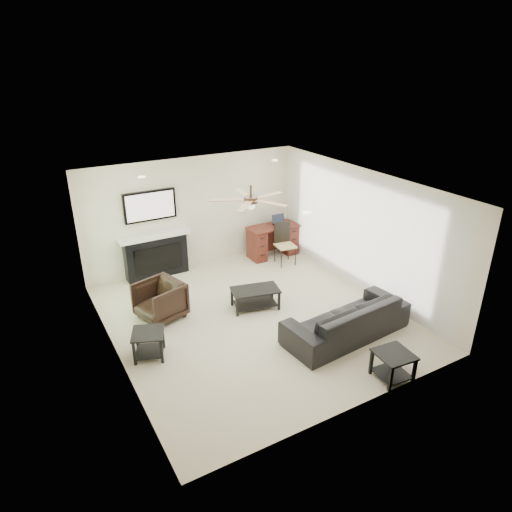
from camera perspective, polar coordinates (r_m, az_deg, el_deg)
The scene contains 10 objects.
room_shell at distance 7.98m, azimuth 0.63°, elevation 3.30°, with size 5.50×5.54×2.52m.
sofa at distance 8.06m, azimuth 11.25°, elevation -7.67°, with size 2.29×0.90×0.67m, color black.
armchair at distance 8.58m, azimuth -11.92°, elevation -5.48°, with size 0.76×0.78×0.71m, color black.
coffee_table at distance 8.79m, azimuth -0.10°, elevation -5.32°, with size 0.90×0.50×0.40m, color black.
end_table_near at distance 7.31m, azimuth 16.71°, elevation -13.03°, with size 0.52×0.52×0.45m, color black.
end_table_left at distance 7.66m, azimuth -13.23°, elevation -10.68°, with size 0.50×0.50×0.45m, color black.
fireplace_unit at distance 9.97m, azimuth -12.58°, elevation 2.53°, with size 1.52×0.34×1.91m, color black.
desk at distance 10.98m, azimuth 2.10°, elevation 1.91°, with size 1.22×0.56×0.76m, color #401410.
desk_chair at distance 10.52m, azimuth 3.68°, elevation 1.46°, with size 0.42×0.44×0.97m, color black.
laptop at distance 10.89m, azimuth 3.10°, elevation 4.49°, with size 0.33×0.24×0.23m, color black.
Camera 1 is at (-3.58, -6.37, 4.50)m, focal length 32.00 mm.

